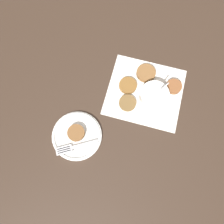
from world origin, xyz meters
name	(u,v)px	position (x,y,z in m)	size (l,w,h in m)	color
ground_plane	(151,95)	(0.00, 0.00, 0.00)	(4.00, 4.00, 0.00)	#38281E
napkin	(145,92)	(-0.03, 0.01, 0.00)	(0.32, 0.30, 0.00)	white
sauce_bowl	(154,97)	(0.01, -0.02, 0.03)	(0.12, 0.11, 0.11)	white
fritter_0	(128,103)	(-0.09, -0.05, 0.01)	(0.07, 0.07, 0.01)	brown
fritter_1	(146,73)	(-0.03, 0.09, 0.01)	(0.08, 0.08, 0.02)	brown
fritter_2	(128,85)	(-0.10, 0.02, 0.01)	(0.07, 0.07, 0.01)	brown
fritter_3	(174,87)	(0.08, 0.05, 0.01)	(0.06, 0.06, 0.02)	brown
serving_plate	(77,136)	(-0.26, -0.21, 0.01)	(0.19, 0.19, 0.02)	white
fritter_on_plate	(76,133)	(-0.26, -0.20, 0.02)	(0.06, 0.06, 0.01)	brown
fork	(72,148)	(-0.26, -0.26, 0.02)	(0.15, 0.08, 0.00)	silver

